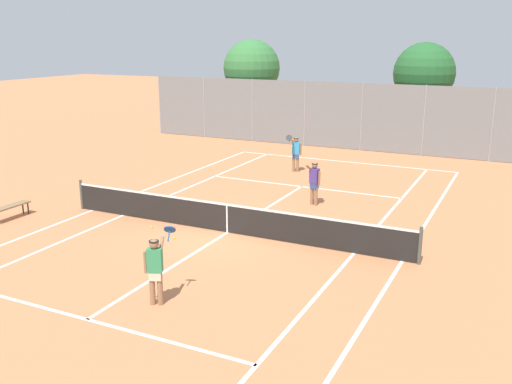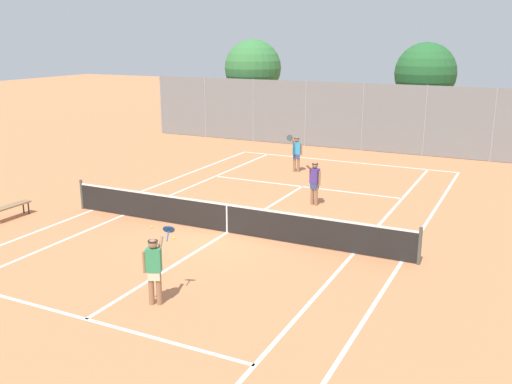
# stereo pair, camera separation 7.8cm
# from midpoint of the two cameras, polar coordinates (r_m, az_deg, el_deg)

# --- Properties ---
(ground_plane) EXTENTS (120.00, 120.00, 0.00)m
(ground_plane) POSITION_cam_midpoint_polar(r_m,az_deg,el_deg) (18.11, -3.01, -4.07)
(ground_plane) COLOR #CC7A4C
(court_line_markings) EXTENTS (11.10, 23.90, 0.01)m
(court_line_markings) POSITION_cam_midpoint_polar(r_m,az_deg,el_deg) (18.11, -3.01, -4.07)
(court_line_markings) COLOR white
(court_line_markings) RESTS_ON ground
(tennis_net) EXTENTS (12.00, 0.10, 1.07)m
(tennis_net) POSITION_cam_midpoint_polar(r_m,az_deg,el_deg) (17.95, -3.03, -2.54)
(tennis_net) COLOR #474C47
(tennis_net) RESTS_ON ground
(player_near_side) EXTENTS (0.45, 0.88, 1.77)m
(player_near_side) POSITION_cam_midpoint_polar(r_m,az_deg,el_deg) (13.29, -10.20, -7.38)
(player_near_side) COLOR #936B4C
(player_near_side) RESTS_ON ground
(player_far_left) EXTENTS (0.53, 0.84, 1.77)m
(player_far_left) POSITION_cam_midpoint_polar(r_m,az_deg,el_deg) (26.09, 3.91, 4.03)
(player_far_left) COLOR #936B4C
(player_far_left) RESTS_ON ground
(player_far_right) EXTENTS (0.52, 0.47, 1.60)m
(player_far_right) POSITION_cam_midpoint_polar(r_m,az_deg,el_deg) (20.90, 5.75, 1.12)
(player_far_right) COLOR #936B4C
(player_far_right) RESTS_ON ground
(loose_tennis_ball_0) EXTENTS (0.07, 0.07, 0.07)m
(loose_tennis_ball_0) POSITION_cam_midpoint_polar(r_m,az_deg,el_deg) (17.70, -8.31, -4.57)
(loose_tennis_ball_0) COLOR #D1DB33
(loose_tennis_ball_0) RESTS_ON ground
(loose_tennis_ball_2) EXTENTS (0.07, 0.07, 0.07)m
(loose_tennis_ball_2) POSITION_cam_midpoint_polar(r_m,az_deg,el_deg) (18.81, -10.52, -3.47)
(loose_tennis_ball_2) COLOR #D1DB33
(loose_tennis_ball_2) RESTS_ON ground
(courtside_bench) EXTENTS (0.36, 1.50, 0.47)m
(courtside_bench) POSITION_cam_midpoint_polar(r_m,az_deg,el_deg) (21.06, -23.48, -1.40)
(courtside_bench) COLOR olive
(courtside_bench) RESTS_ON ground
(back_fence) EXTENTS (26.34, 0.08, 3.64)m
(back_fence) POSITION_cam_midpoint_polar(r_m,az_deg,el_deg) (31.45, 10.44, 7.39)
(back_fence) COLOR gray
(back_fence) RESTS_ON ground
(tree_behind_left) EXTENTS (3.54, 3.54, 5.88)m
(tree_behind_left) POSITION_cam_midpoint_polar(r_m,az_deg,el_deg) (36.49, -0.37, 12.13)
(tree_behind_left) COLOR brown
(tree_behind_left) RESTS_ON ground
(tree_behind_right) EXTENTS (3.44, 3.44, 5.73)m
(tree_behind_right) POSITION_cam_midpoint_polar(r_m,az_deg,el_deg) (34.06, 16.34, 11.10)
(tree_behind_right) COLOR brown
(tree_behind_right) RESTS_ON ground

